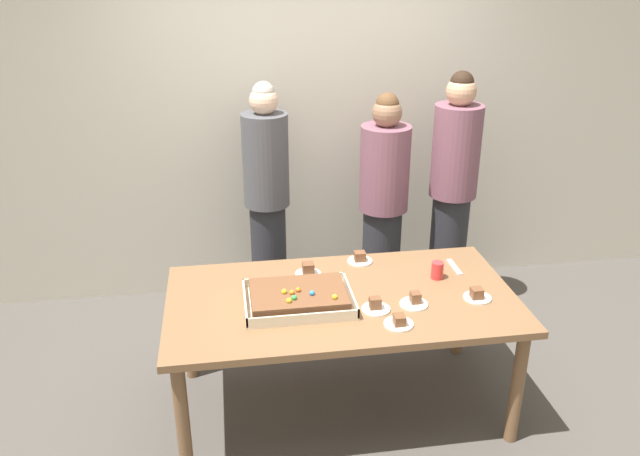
% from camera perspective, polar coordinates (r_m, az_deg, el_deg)
% --- Properties ---
extents(ground_plane, '(12.00, 12.00, 0.00)m').
position_cam_1_polar(ground_plane, '(3.93, 1.80, -15.37)').
color(ground_plane, '#4C4742').
extents(interior_back_panel, '(8.00, 0.12, 3.00)m').
position_cam_1_polar(interior_back_panel, '(4.74, -1.55, 11.75)').
color(interior_back_panel, beige).
rests_on(interior_back_panel, ground_plane).
extents(party_table, '(1.89, 1.01, 0.73)m').
position_cam_1_polar(party_table, '(3.56, 1.93, -7.15)').
color(party_table, brown).
rests_on(party_table, ground_plane).
extents(sheet_cake, '(0.57, 0.42, 0.11)m').
position_cam_1_polar(sheet_cake, '(3.43, -1.92, -6.19)').
color(sheet_cake, beige).
rests_on(sheet_cake, party_table).
extents(plated_slice_near_left, '(0.15, 0.15, 0.06)m').
position_cam_1_polar(plated_slice_near_left, '(3.28, 7.01, -8.28)').
color(plated_slice_near_left, white).
rests_on(plated_slice_near_left, party_table).
extents(plated_slice_near_right, '(0.15, 0.15, 0.08)m').
position_cam_1_polar(plated_slice_near_right, '(3.73, -1.06, -3.81)').
color(plated_slice_near_right, white).
rests_on(plated_slice_near_right, party_table).
extents(plated_slice_far_left, '(0.15, 0.15, 0.07)m').
position_cam_1_polar(plated_slice_far_left, '(3.59, 13.75, -5.83)').
color(plated_slice_far_left, white).
rests_on(plated_slice_far_left, party_table).
extents(plated_slice_far_right, '(0.15, 0.15, 0.07)m').
position_cam_1_polar(plated_slice_far_right, '(3.40, 4.94, -6.93)').
color(plated_slice_far_right, white).
rests_on(plated_slice_far_right, party_table).
extents(plated_slice_center_front, '(0.15, 0.15, 0.07)m').
position_cam_1_polar(plated_slice_center_front, '(3.47, 8.37, -6.45)').
color(plated_slice_center_front, white).
rests_on(plated_slice_center_front, party_table).
extents(plated_slice_center_back, '(0.15, 0.15, 0.07)m').
position_cam_1_polar(plated_slice_center_back, '(3.89, 3.55, -2.73)').
color(plated_slice_center_back, white).
rests_on(plated_slice_center_back, party_table).
extents(drink_cup_nearest, '(0.07, 0.07, 0.10)m').
position_cam_1_polar(drink_cup_nearest, '(3.74, 10.35, -3.70)').
color(drink_cup_nearest, red).
rests_on(drink_cup_nearest, party_table).
extents(cake_server_utensil, '(0.03, 0.20, 0.01)m').
position_cam_1_polar(cake_server_utensil, '(3.90, 11.83, -3.39)').
color(cake_server_utensil, silver).
rests_on(cake_server_utensil, party_table).
extents(person_serving_front, '(0.34, 0.34, 1.61)m').
position_cam_1_polar(person_serving_front, '(4.49, 5.62, 2.08)').
color(person_serving_front, '#28282D').
rests_on(person_serving_front, ground_plane).
extents(person_green_shirt_behind, '(0.32, 0.32, 1.68)m').
position_cam_1_polar(person_green_shirt_behind, '(4.49, -4.72, 2.72)').
color(person_green_shirt_behind, '#28282D').
rests_on(person_green_shirt_behind, ground_plane).
extents(person_striped_tie_right, '(0.33, 0.33, 1.74)m').
position_cam_1_polar(person_striped_tie_right, '(4.60, 11.66, 3.24)').
color(person_striped_tie_right, '#28282D').
rests_on(person_striped_tie_right, ground_plane).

